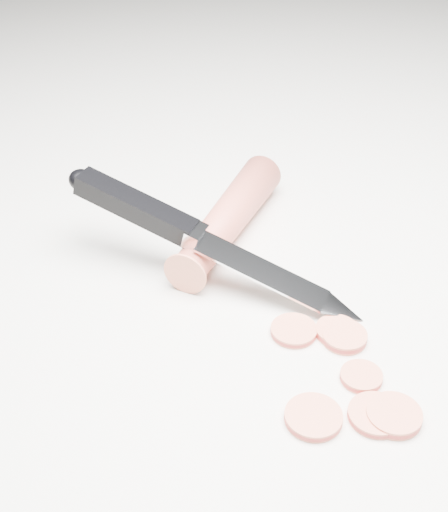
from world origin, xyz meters
name	(u,v)px	position (x,y,z in m)	size (l,w,h in m)	color
ground	(303,307)	(0.00, 0.00, 0.00)	(2.40, 2.40, 0.00)	silver
carrot	(228,219)	(-0.03, 0.11, 0.02)	(0.03, 0.03, 0.17)	#C84E3D
carrot_slice_0	(313,417)	(-0.04, -0.11, 0.00)	(0.04, 0.04, 0.01)	#E06E4E
carrot_slice_1	(376,415)	(0.00, -0.12, 0.00)	(0.04, 0.04, 0.01)	#E06E4E
carrot_slice_2	(344,337)	(0.01, -0.04, 0.00)	(0.03, 0.03, 0.01)	#E06E4E
carrot_slice_3	(294,331)	(-0.02, -0.03, 0.00)	(0.04, 0.04, 0.01)	#E06E4E
carrot_slice_4	(361,377)	(0.01, -0.08, 0.00)	(0.03, 0.03, 0.01)	#E06E4E
carrot_slice_5	(337,331)	(0.01, -0.04, 0.00)	(0.03, 0.03, 0.01)	#E06E4E
carrot_slice_6	(394,415)	(0.01, -0.12, 0.00)	(0.04, 0.04, 0.01)	#E06E4E
kitchen_knife	(212,240)	(-0.06, 0.06, 0.04)	(0.21, 0.20, 0.08)	silver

